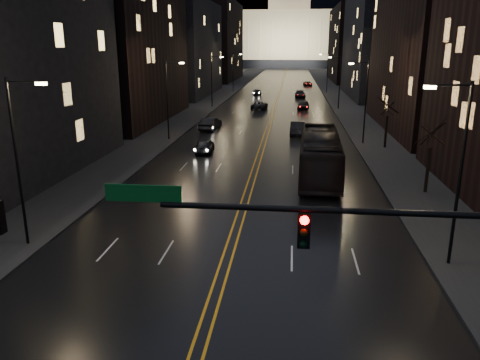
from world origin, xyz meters
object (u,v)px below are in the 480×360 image
(receding_car_a, at_px, (297,129))
(oncoming_car_a, at_px, (205,146))
(bus, at_px, (320,155))
(oncoming_car_b, at_px, (210,124))
(traffic_signal, at_px, (392,251))

(receding_car_a, bearing_deg, oncoming_car_a, -130.24)
(bus, relative_size, oncoming_car_b, 2.66)
(traffic_signal, distance_m, oncoming_car_a, 36.24)
(oncoming_car_a, height_order, oncoming_car_b, oncoming_car_b)
(oncoming_car_a, bearing_deg, traffic_signal, 106.15)
(oncoming_car_b, distance_m, receding_car_a, 11.45)
(oncoming_car_b, bearing_deg, receding_car_a, 173.81)
(bus, distance_m, oncoming_car_a, 13.82)
(oncoming_car_b, relative_size, receding_car_a, 1.01)
(bus, xyz_separation_m, oncoming_car_b, (-12.85, 21.24, -1.03))
(traffic_signal, relative_size, receding_car_a, 3.48)
(oncoming_car_a, relative_size, oncoming_car_b, 0.84)
(bus, bearing_deg, oncoming_car_b, 123.18)
(receding_car_a, bearing_deg, traffic_signal, -86.04)
(traffic_signal, distance_m, receding_car_a, 45.04)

